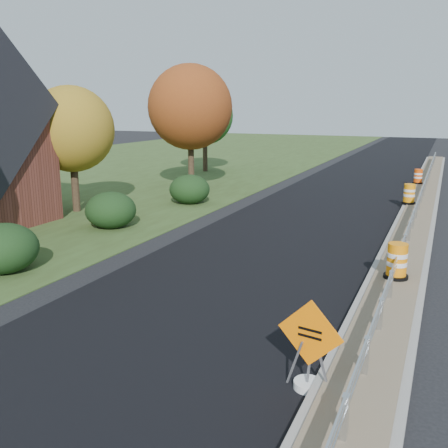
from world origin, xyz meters
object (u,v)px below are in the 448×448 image
at_px(caution_sign, 309,367).
at_px(barrel_median_near, 397,262).
at_px(barrel_median_mid, 409,194).
at_px(barrel_median_far, 418,177).

height_order(caution_sign, barrel_median_near, caution_sign).
xyz_separation_m(caution_sign, barrel_median_mid, (0.35, 17.97, 0.27)).
xyz_separation_m(barrel_median_near, barrel_median_mid, (-0.53, 11.79, -0.01)).
bearing_deg(barrel_median_mid, barrel_median_far, 90.00).
xyz_separation_m(barrel_median_mid, barrel_median_far, (-0.00, 7.17, -0.04)).
relative_size(caution_sign, barrel_median_mid, 1.74).
bearing_deg(barrel_median_mid, caution_sign, -91.12).
bearing_deg(barrel_median_far, caution_sign, -90.80).
height_order(caution_sign, barrel_median_far, caution_sign).
bearing_deg(caution_sign, barrel_median_near, 91.27).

